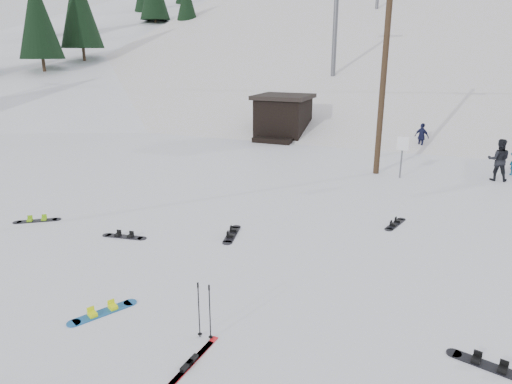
% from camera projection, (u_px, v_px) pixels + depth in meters
% --- Properties ---
extents(ground, '(200.00, 200.00, 0.00)m').
position_uv_depth(ground, '(175.00, 323.00, 9.42)').
color(ground, white).
rests_on(ground, ground).
extents(ski_slope, '(60.00, 85.24, 65.97)m').
position_uv_depth(ski_slope, '(400.00, 186.00, 61.49)').
color(ski_slope, white).
rests_on(ski_slope, ground).
extents(ridge_left, '(47.54, 95.03, 58.38)m').
position_uv_depth(ridge_left, '(146.00, 166.00, 68.21)').
color(ridge_left, white).
rests_on(ridge_left, ground).
extents(treeline_left, '(20.00, 64.00, 10.00)m').
position_uv_depth(treeline_left, '(115.00, 96.00, 57.17)').
color(treeline_left, black).
rests_on(treeline_left, ground).
extents(treeline_crest, '(50.00, 6.00, 10.00)m').
position_uv_depth(treeline_crest, '(423.00, 81.00, 85.30)').
color(treeline_crest, black).
rests_on(treeline_crest, ski_slope).
extents(utility_pole, '(2.00, 0.26, 9.00)m').
position_uv_depth(utility_pole, '(384.00, 68.00, 19.66)').
color(utility_pole, '#3A2819').
rests_on(utility_pole, ground).
extents(trail_sign, '(0.50, 0.09, 1.85)m').
position_uv_depth(trail_sign, '(402.00, 150.00, 19.89)').
color(trail_sign, '#595B60').
rests_on(trail_sign, ground).
extents(lift_hut, '(3.40, 4.10, 2.75)m').
position_uv_depth(lift_hut, '(283.00, 117.00, 29.33)').
color(lift_hut, black).
rests_on(lift_hut, ground).
extents(lift_tower_near, '(2.20, 0.36, 8.00)m').
position_uv_depth(lift_tower_near, '(336.00, 18.00, 35.04)').
color(lift_tower_near, '#595B60').
rests_on(lift_tower_near, ski_slope).
extents(hero_snowboard, '(0.86, 1.40, 0.11)m').
position_uv_depth(hero_snowboard, '(103.00, 312.00, 9.78)').
color(hero_snowboard, '#1A61A9').
rests_on(hero_snowboard, ground).
extents(hero_skis, '(0.21, 1.86, 0.10)m').
position_uv_depth(hero_skis, '(189.00, 364.00, 8.14)').
color(hero_skis, red).
rests_on(hero_skis, ground).
extents(ski_poles, '(0.33, 0.09, 1.19)m').
position_uv_depth(ski_poles, '(204.00, 311.00, 8.76)').
color(ski_poles, black).
rests_on(ski_poles, ground).
extents(board_scatter_a, '(1.42, 0.45, 0.10)m').
position_uv_depth(board_scatter_a, '(124.00, 236.00, 13.79)').
color(board_scatter_a, black).
rests_on(board_scatter_a, ground).
extents(board_scatter_b, '(0.58, 1.53, 0.11)m').
position_uv_depth(board_scatter_b, '(232.00, 234.00, 13.95)').
color(board_scatter_b, black).
rests_on(board_scatter_b, ground).
extents(board_scatter_c, '(1.27, 0.99, 0.10)m').
position_uv_depth(board_scatter_c, '(37.00, 220.00, 15.09)').
color(board_scatter_c, black).
rests_on(board_scatter_c, ground).
extents(board_scatter_d, '(1.43, 0.59, 0.10)m').
position_uv_depth(board_scatter_d, '(489.00, 366.00, 8.11)').
color(board_scatter_d, black).
rests_on(board_scatter_d, ground).
extents(board_scatter_f, '(0.55, 1.37, 0.10)m').
position_uv_depth(board_scatter_f, '(395.00, 224.00, 14.79)').
color(board_scatter_f, black).
rests_on(board_scatter_f, ground).
extents(skier_dark, '(0.89, 0.69, 1.82)m').
position_uv_depth(skier_dark, '(499.00, 160.00, 19.63)').
color(skier_dark, black).
rests_on(skier_dark, ground).
extents(skier_navy, '(0.97, 0.79, 1.54)m').
position_uv_depth(skier_navy, '(422.00, 137.00, 25.70)').
color(skier_navy, '#181B3D').
rests_on(skier_navy, ground).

